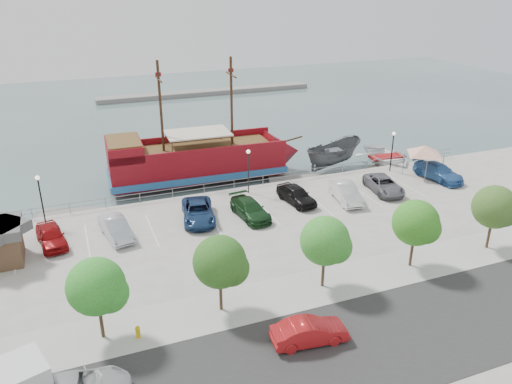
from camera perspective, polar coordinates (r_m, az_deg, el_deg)
name	(u,v)px	position (r m, az deg, el deg)	size (l,w,h in m)	color
ground	(276,231)	(42.42, 2.25, -4.53)	(160.00, 160.00, 0.00)	#3F5454
street	(389,338)	(30.28, 14.92, -15.83)	(100.00, 8.00, 0.04)	#272727
sidewalk	(335,283)	(34.25, 9.07, -10.20)	(100.00, 4.00, 0.05)	#A0A09F
seawall_railing	(244,183)	(48.35, -1.41, 1.07)	(50.00, 0.06, 1.00)	gray
far_shore	(207,92)	(94.83, -5.62, 11.27)	(40.00, 3.00, 0.80)	gray
pirate_ship	(211,159)	(52.85, -5.17, 3.74)	(21.12, 6.59, 13.24)	maroon
patrol_boat	(334,156)	(56.46, 8.85, 4.04)	(2.88, 7.65, 2.96)	#4B4D51
speedboat	(387,159)	(58.87, 14.73, 3.63)	(5.48, 7.67, 1.59)	white
dock_west	(79,214)	(47.70, -19.57, -2.40)	(6.93, 1.98, 0.40)	slate
dock_mid	(305,180)	(52.81, 5.67, 1.39)	(7.73, 2.21, 0.44)	slate
dock_east	(377,169)	(57.21, 13.66, 2.52)	(6.42, 1.84, 0.37)	#6A645C
canopy_tent	(426,146)	(53.39, 18.81, 5.04)	(5.41, 5.41, 3.70)	slate
street_sedan	(310,332)	(28.81, 6.14, -15.59)	(1.50, 4.31, 1.42)	red
fire_hydrant	(138,332)	(29.85, -13.35, -15.25)	(0.28, 0.28, 0.81)	#D3AA08
lamp_post_left	(40,191)	(43.86, -23.47, 0.10)	(0.36, 0.36, 4.28)	black
lamp_post_mid	(248,163)	(46.35, -0.88, 3.28)	(0.36, 0.36, 4.28)	black
lamp_post_right	(393,144)	(53.78, 15.36, 5.27)	(0.36, 0.36, 4.28)	black
tree_b	(99,288)	(28.73, -17.48, -10.43)	(3.30, 3.20, 5.00)	#473321
tree_c	(222,263)	(29.67, -3.85, -8.13)	(3.30, 3.20, 5.00)	#473321
tree_d	(327,242)	(32.14, 8.17, -5.71)	(3.30, 3.20, 5.00)	#473321
tree_e	(418,224)	(35.82, 18.02, -3.51)	(3.30, 3.20, 5.00)	#473321
tree_f	(497,208)	(40.40, 25.81, -1.69)	(3.30, 3.20, 5.00)	#473321
parked_car_a	(51,236)	(41.01, -22.38, -4.65)	(1.82, 4.51, 1.54)	maroon
parked_car_b	(116,228)	(40.56, -15.72, -4.00)	(1.63, 4.68, 1.54)	#AEB4BE
parked_car_c	(198,212)	(42.04, -6.62, -2.25)	(2.55, 5.52, 1.53)	navy
parked_car_d	(250,209)	(42.29, -0.68, -1.97)	(2.06, 5.07, 1.47)	#153919
parked_car_e	(296,195)	(45.12, 4.64, -0.30)	(1.88, 4.67, 1.59)	black
parked_car_f	(346,193)	(46.09, 10.23, -0.07)	(1.71, 4.92, 1.62)	silver
parked_car_g	(384,185)	(48.87, 14.41, 0.81)	(2.39, 5.19, 1.44)	slate
parked_car_h	(438,172)	(53.57, 20.12, 2.17)	(2.25, 5.53, 1.60)	#2F5E9C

